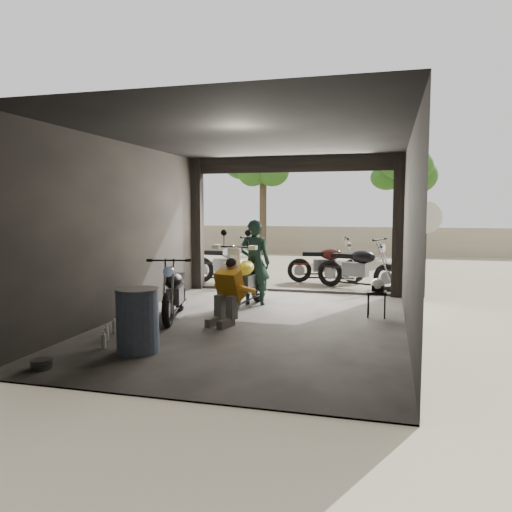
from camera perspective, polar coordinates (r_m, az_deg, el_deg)
The scene contains 16 objects.
ground at distance 8.67m, azimuth -0.07°, elevation -7.89°, with size 80.00×80.00×0.00m, color #7A6D56.
garage at distance 8.99m, azimuth 0.82°, elevation 0.85°, with size 7.00×7.13×3.20m.
boundary_wall at distance 22.30m, azimuth 9.26°, elevation 1.81°, with size 18.00×0.30×1.20m, color gray.
tree_left at distance 21.38m, azimuth 0.82°, elevation 10.81°, with size 2.20×2.20×5.60m.
tree_right at distance 22.21m, azimuth 16.68°, elevation 9.28°, with size 2.20×2.20×5.00m.
main_bike at distance 9.94m, azimuth -1.11°, elevation -2.27°, with size 0.82×1.99×1.33m, color white, non-canonical shape.
left_bike at distance 9.13m, azimuth -9.31°, elevation -3.60°, with size 0.70×1.69×1.15m, color black, non-canonical shape.
outside_bike_a at distance 13.22m, azimuth -3.24°, elevation -0.40°, with size 0.79×1.92×1.30m, color black, non-canonical shape.
outside_bike_b at distance 13.53m, azimuth 8.05°, elevation -0.46°, with size 0.75×1.82×1.23m, color #461410, non-canonical shape.
outside_bike_c at distance 12.58m, azimuth 11.55°, elevation -0.83°, with size 0.78×1.90×1.29m, color black, non-canonical shape.
rider at distance 10.24m, azimuth -0.18°, elevation -0.78°, with size 0.65×0.42×1.77m, color #162D25.
mechanic at distance 8.53m, azimuth -3.47°, elevation -4.31°, with size 0.56×0.77×1.11m, color orange, non-canonical shape.
stool at distance 9.40m, azimuth 13.63°, elevation -4.40°, with size 0.35×0.35×0.49m.
helmet at distance 9.38m, azimuth 13.75°, elevation -3.21°, with size 0.25×0.27×0.24m, color white.
oil_drum at distance 7.11m, azimuth -13.37°, elevation -7.29°, with size 0.58×0.58×0.90m, color #485A79.
sign_post at distance 11.76m, azimuth 18.74°, elevation 2.42°, with size 0.72×0.08×2.16m.
Camera 1 is at (2.18, -8.15, 2.01)m, focal length 35.00 mm.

